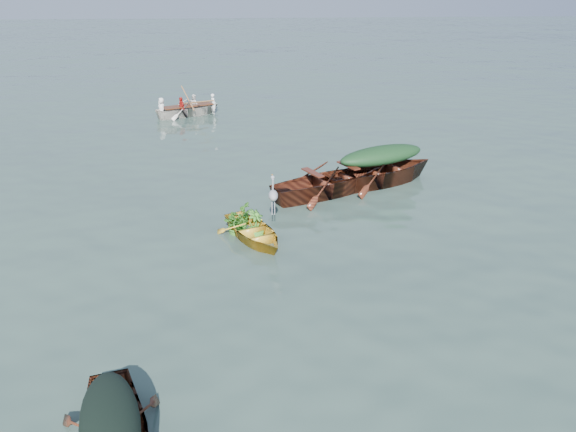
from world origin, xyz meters
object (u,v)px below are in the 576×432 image
green_tarp_boat (380,184)px  rowed_boat (189,116)px  open_wooden_boat (330,194)px  heron (273,201)px  yellow_dinghy (254,239)px

green_tarp_boat → rowed_boat: 10.89m
open_wooden_boat → heron: size_ratio=5.31×
green_tarp_boat → open_wooden_boat: 1.68m
green_tarp_boat → open_wooden_boat: size_ratio=1.02×
open_wooden_boat → green_tarp_boat: bearing=-93.2°
yellow_dinghy → open_wooden_boat: 3.47m
open_wooden_boat → rowed_boat: open_wooden_boat is taller
yellow_dinghy → green_tarp_boat: bearing=16.3°
open_wooden_boat → heron: heron is taller
open_wooden_boat → heron: (-1.70, -2.42, 0.82)m
yellow_dinghy → rowed_boat: 12.57m
rowed_boat → heron: 12.42m
yellow_dinghy → open_wooden_boat: (2.17, 2.71, 0.00)m
yellow_dinghy → open_wooden_boat: bearing=25.3°
yellow_dinghy → heron: 0.99m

